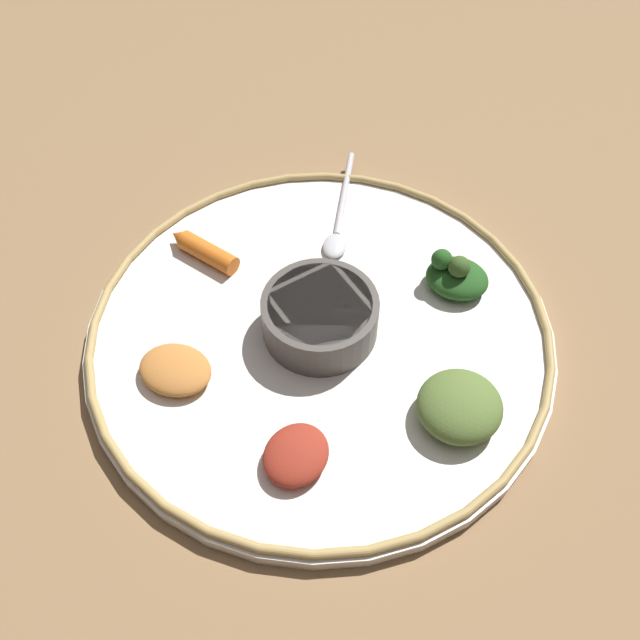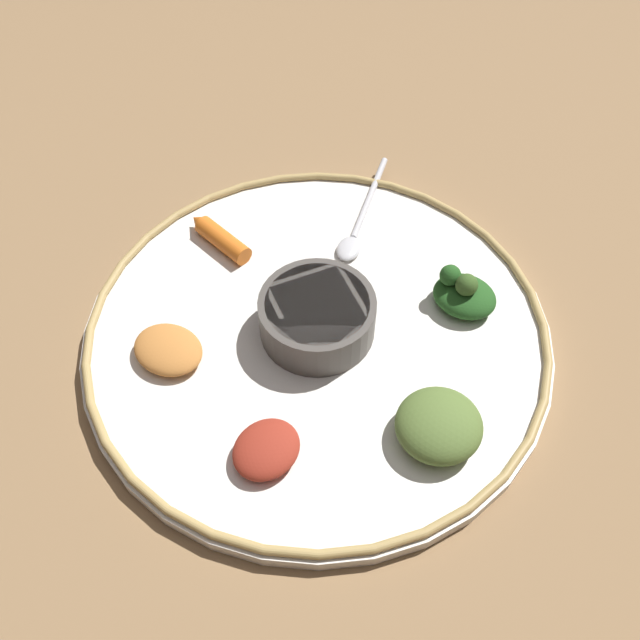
% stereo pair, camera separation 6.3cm
% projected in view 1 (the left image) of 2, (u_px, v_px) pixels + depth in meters
% --- Properties ---
extents(ground_plane, '(2.40, 2.40, 0.00)m').
position_uv_depth(ground_plane, '(320.00, 339.00, 0.66)').
color(ground_plane, olive).
extents(platter, '(0.44, 0.44, 0.01)m').
position_uv_depth(platter, '(320.00, 334.00, 0.65)').
color(platter, white).
rests_on(platter, ground_plane).
extents(platter_rim, '(0.43, 0.43, 0.01)m').
position_uv_depth(platter_rim, '(320.00, 328.00, 0.65)').
color(platter_rim, tan).
rests_on(platter_rim, platter).
extents(center_bowl, '(0.11, 0.11, 0.04)m').
position_uv_depth(center_bowl, '(320.00, 315.00, 0.63)').
color(center_bowl, '#4C4742').
rests_on(center_bowl, platter).
extents(spoon, '(0.07, 0.16, 0.01)m').
position_uv_depth(spoon, '(339.00, 220.00, 0.73)').
color(spoon, silver).
rests_on(spoon, platter).
extents(greens_pile, '(0.08, 0.07, 0.04)m').
position_uv_depth(greens_pile, '(456.00, 276.00, 0.67)').
color(greens_pile, '#23511E').
rests_on(greens_pile, platter).
extents(carrot_near_spoon, '(0.07, 0.07, 0.02)m').
position_uv_depth(carrot_near_spoon, '(203.00, 250.00, 0.70)').
color(carrot_near_spoon, orange).
rests_on(carrot_near_spoon, platter).
extents(mound_squash, '(0.08, 0.08, 0.02)m').
position_uv_depth(mound_squash, '(175.00, 370.00, 0.61)').
color(mound_squash, '#C67A38').
rests_on(mound_squash, platter).
extents(mound_collards, '(0.10, 0.10, 0.03)m').
position_uv_depth(mound_collards, '(460.00, 406.00, 0.58)').
color(mound_collards, '#567033').
rests_on(mound_collards, platter).
extents(mound_beet, '(0.08, 0.08, 0.02)m').
position_uv_depth(mound_beet, '(296.00, 455.00, 0.56)').
color(mound_beet, maroon).
rests_on(mound_beet, platter).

